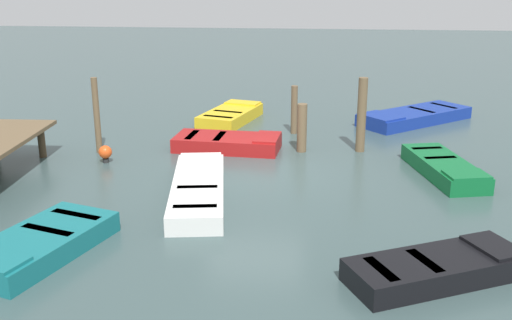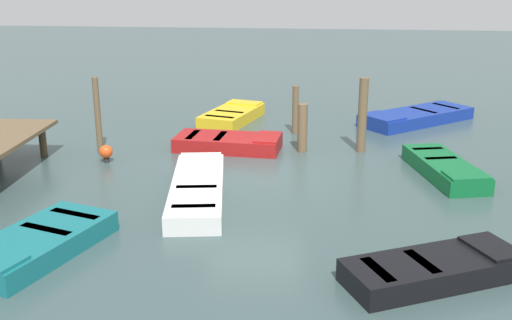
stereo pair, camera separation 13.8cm
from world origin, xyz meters
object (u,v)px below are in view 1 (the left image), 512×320
Objects in this scene: rowboat_teal at (39,244)px; mooring_piling_mid_right at (97,116)px; rowboat_yellow at (231,115)px; mooring_piling_near_right at (362,115)px; rowboat_green at (444,167)px; mooring_piling_far_right at (302,128)px; mooring_piling_center at (294,110)px; rowboat_black at (437,268)px; rowboat_red at (228,142)px; rowboat_blue at (414,116)px; rowboat_white at (198,189)px; marker_buoy at (105,153)px.

mooring_piling_mid_right is (6.41, 1.20, 0.86)m from rowboat_teal.
rowboat_yellow is 1.47× the size of mooring_piling_near_right.
rowboat_green is 2.37× the size of mooring_piling_far_right.
mooring_piling_center is at bearing -106.38° from rowboat_yellow.
rowboat_teal is 1.00× the size of rowboat_black.
mooring_piling_near_right is at bearing -83.12° from mooring_piling_mid_right.
rowboat_red is 7.04m from rowboat_blue.
rowboat_red and rowboat_white have the same top height.
rowboat_teal is 9.82m from rowboat_green.
rowboat_teal is 9.65m from mooring_piling_near_right.
rowboat_yellow is 2.05× the size of mooring_piling_center.
rowboat_white is at bearing 136.79° from mooring_piling_near_right.
marker_buoy is (-1.82, 6.92, -0.78)m from mooring_piling_near_right.
rowboat_green is at bearing 140.56° from rowboat_teal.
rowboat_yellow is at bearing -142.96° from rowboat_green.
rowboat_blue is 10.56m from mooring_piling_mid_right.
mooring_piling_near_right reaches higher than mooring_piling_far_right.
mooring_piling_mid_right is at bearing 115.21° from rowboat_black.
mooring_piling_mid_right is (1.06, 9.43, 0.86)m from rowboat_green.
rowboat_green is at bearing -96.40° from mooring_piling_mid_right.
rowboat_black is at bearing -173.63° from mooring_piling_near_right.
rowboat_green is 1.53× the size of mooring_piling_mid_right.
rowboat_blue and rowboat_white have the same top height.
marker_buoy is at bearing -8.58° from rowboat_blue.
mooring_piling_far_right is at bearing -38.40° from rowboat_white.
rowboat_yellow and rowboat_black have the same top height.
rowboat_black is 10.62m from mooring_piling_mid_right.
rowboat_blue is 0.96× the size of rowboat_white.
mooring_piling_near_right is at bearing 70.16° from rowboat_black.
mooring_piling_far_right is at bearing 5.23° from rowboat_red.
mooring_piling_near_right is at bearing -75.24° from marker_buoy.
mooring_piling_near_right is at bearing -83.21° from mooring_piling_far_right.
mooring_piling_far_right is at bearing -72.80° from marker_buoy.
rowboat_white is 3.81m from marker_buoy.
mooring_piling_mid_right is at bearing 96.88° from mooring_piling_near_right.
mooring_piling_far_right is 0.65× the size of mooring_piling_near_right.
rowboat_yellow is 5.34m from mooring_piling_near_right.
rowboat_red is 3.92m from rowboat_white.
rowboat_green is 9.52m from mooring_piling_mid_right.
mooring_piling_near_right is (7.49, 0.84, 0.85)m from rowboat_black.
rowboat_green is at bearing -133.28° from mooring_piling_center.
mooring_piling_far_right is 2.90× the size of marker_buoy.
rowboat_black is 6.71× the size of marker_buoy.
mooring_piling_far_right is (1.75, 3.67, 0.48)m from rowboat_green.
rowboat_white is 5.77m from mooring_piling_near_right.
rowboat_blue is 1.95× the size of mooring_piling_near_right.
mooring_piling_center is 0.72× the size of mooring_piling_near_right.
rowboat_red is 3.90m from mooring_piling_near_right.
mooring_piling_far_right is 5.81m from mooring_piling_mid_right.
rowboat_green is at bearing -134.45° from mooring_piling_near_right.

